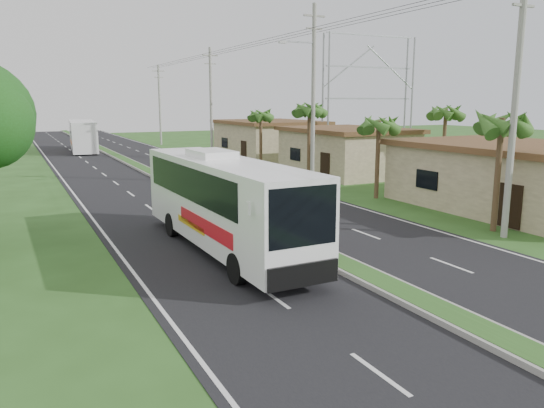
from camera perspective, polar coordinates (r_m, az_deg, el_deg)
name	(u,v)px	position (r m, az deg, el deg)	size (l,w,h in m)	color
ground	(370,280)	(17.58, 10.51, -8.07)	(180.00, 180.00, 0.00)	#2B4F1D
road_asphalt	(185,190)	(35.18, -9.38, 1.51)	(14.00, 160.00, 0.02)	black
median_strip	(185,188)	(35.17, -9.38, 1.66)	(1.20, 160.00, 0.18)	gray
lane_edge_left	(77,198)	(33.87, -20.26, 0.60)	(0.12, 160.00, 0.01)	silver
lane_edge_right	(276,183)	(37.66, 0.41, 2.26)	(0.12, 160.00, 0.01)	silver
shop_near	(517,176)	(31.08, 24.83, 2.72)	(8.60, 12.60, 3.52)	#9A8968
shop_mid	(346,151)	(42.85, 7.97, 5.70)	(7.60, 10.60, 3.67)	#9A8968
shop_far	(269,139)	(54.94, -0.33, 7.00)	(8.60, 11.60, 3.82)	#9A8968
palm_verge_a	(502,124)	(25.09, 23.47, 7.91)	(2.40, 2.40, 5.45)	#473321
palm_verge_b	(379,125)	(31.92, 11.41, 8.35)	(2.40, 2.40, 5.05)	#473321
palm_verge_c	(309,110)	(37.37, 4.04, 10.05)	(2.40, 2.40, 5.85)	#473321
palm_verge_d	(261,115)	(45.58, -1.23, 9.50)	(2.40, 2.40, 5.25)	#473321
palm_behind_shop	(446,113)	(39.49, 18.19, 9.31)	(2.40, 2.40, 5.65)	#473321
utility_pole_a	(515,102)	(24.05, 24.69, 9.96)	(1.60, 0.28, 11.00)	gray
utility_pole_b	(313,93)	(36.34, 4.43, 11.81)	(3.20, 0.28, 12.00)	gray
utility_pole_c	(211,102)	(54.50, -6.58, 10.84)	(1.60, 0.28, 11.00)	gray
utility_pole_d	(160,104)	(73.61, -11.99, 10.48)	(1.60, 0.28, 10.50)	gray
billboard_lattice	(369,90)	(53.86, 10.41, 11.96)	(10.18, 1.18, 12.07)	gray
coach_bus_main	(223,197)	(20.24, -5.29, 0.72)	(2.71, 11.84, 3.81)	white
coach_bus_far	(83,134)	(66.14, -19.70, 7.09)	(3.60, 12.28, 3.53)	white
motorcyclist	(261,206)	(24.87, -1.22, -0.18)	(1.94, 1.20, 2.44)	black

